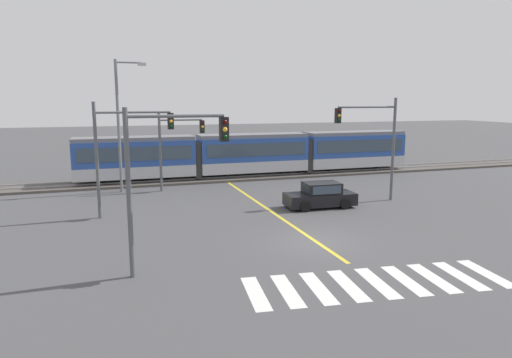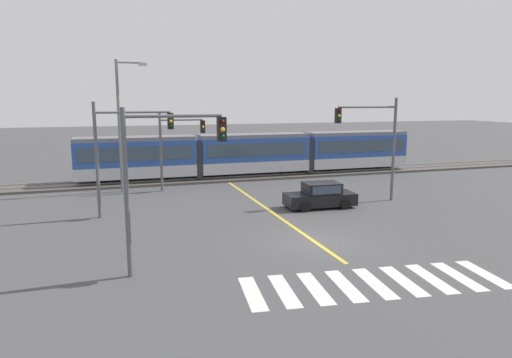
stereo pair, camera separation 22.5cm
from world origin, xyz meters
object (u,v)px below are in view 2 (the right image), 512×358
Objects in this scene: traffic_light_mid_left at (123,142)px; traffic_light_near_left at (161,164)px; traffic_light_mid_right at (375,134)px; street_lamp_west at (122,119)px; light_rail_tram at (253,153)px; traffic_light_far_left at (177,140)px; sedan_crossing at (320,196)px.

traffic_light_mid_left is 1.03× the size of traffic_light_near_left.
traffic_light_mid_right is at bearing -3.78° from traffic_light_mid_left.
traffic_light_mid_left is 7.16m from street_lamp_west.
street_lamp_west is (-10.47, -3.17, 3.07)m from light_rail_tram.
traffic_light_far_left reaches higher than light_rail_tram.
light_rail_tram is 6.55× the size of sedan_crossing.
light_rail_tram is 4.29× the size of traffic_light_mid_right.
light_rail_tram is 21.86m from traffic_light_near_left.
traffic_light_far_left is 16.01m from traffic_light_near_left.
traffic_light_far_left is 13.56m from traffic_light_mid_right.
sedan_crossing is at bearing -37.79° from street_lamp_west.
traffic_light_far_left is at bearing 132.96° from sedan_crossing.
traffic_light_mid_left reaches higher than light_rail_tram.
traffic_light_far_left is at bearing -9.47° from street_lamp_west.
traffic_light_mid_left is at bearing -135.99° from light_rail_tram.
traffic_light_far_left is at bearing 59.80° from traffic_light_mid_left.
traffic_light_mid_right is at bearing -68.44° from light_rail_tram.
traffic_light_mid_right is 16.28m from traffic_light_near_left.
light_rail_tram is at bearing 63.92° from traffic_light_near_left.
sedan_crossing is 11.78m from traffic_light_mid_left.
traffic_light_far_left is (-6.84, -3.77, 1.55)m from light_rail_tram.
sedan_crossing is (0.55, -11.72, -1.35)m from light_rail_tram.
light_rail_tram is 12.30m from traffic_light_mid_right.
traffic_light_far_left is 3.98m from street_lamp_west.
sedan_crossing is at bearing 37.73° from traffic_light_near_left.
street_lamp_west is (0.15, 7.09, 0.99)m from traffic_light_mid_left.
street_lamp_west is (-11.03, 8.55, 4.42)m from sedan_crossing.
traffic_light_far_left is (-7.40, 7.94, 2.90)m from sedan_crossing.
traffic_light_mid_left is 9.35m from traffic_light_near_left.
light_rail_tram is 7.97m from traffic_light_far_left.
sedan_crossing is at bearing -87.30° from light_rail_tram.
light_rail_tram is 4.44× the size of traffic_light_mid_left.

